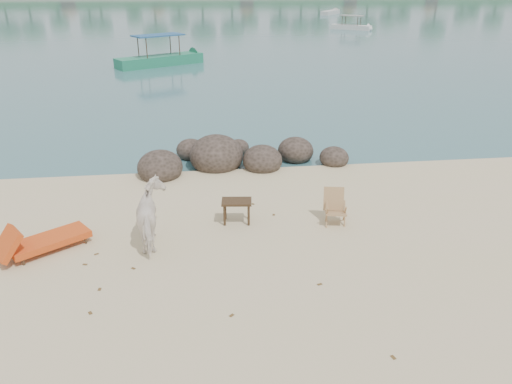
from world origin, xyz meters
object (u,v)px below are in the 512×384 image
at_px(deck_chair, 336,209).
at_px(boat_near, 158,40).
at_px(cow, 153,217).
at_px(lounge_chair, 49,237).
at_px(side_table, 237,213).
at_px(boulders, 229,158).

bearing_deg(deck_chair, boat_near, 113.87).
distance_m(cow, lounge_chair, 2.28).
distance_m(side_table, lounge_chair, 4.21).
distance_m(side_table, deck_chair, 2.36).
bearing_deg(boulders, boat_near, 99.38).
xyz_separation_m(cow, deck_chair, (4.21, 0.41, -0.26)).
bearing_deg(deck_chair, boulders, 128.01).
bearing_deg(boat_near, boulders, -110.61).
relative_size(lounge_chair, boat_near, 0.32).
bearing_deg(lounge_chair, side_table, -24.49).
bearing_deg(side_table, lounge_chair, -163.12).
distance_m(cow, side_table, 2.07).
height_order(cow, boat_near, boat_near).
bearing_deg(cow, lounge_chair, -6.90).
relative_size(cow, deck_chair, 1.92).
bearing_deg(lounge_chair, deck_chair, -31.46).
distance_m(boulders, lounge_chair, 6.38).
height_order(cow, deck_chair, cow).
relative_size(deck_chair, boat_near, 0.13).
height_order(side_table, lounge_chair, lounge_chair).
height_order(boulders, deck_chair, boulders).
bearing_deg(lounge_chair, cow, -35.03).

